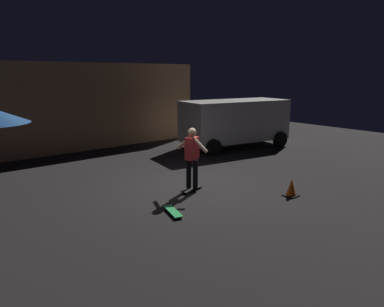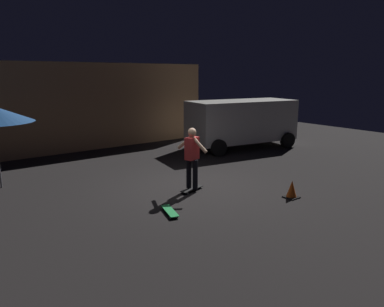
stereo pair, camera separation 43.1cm
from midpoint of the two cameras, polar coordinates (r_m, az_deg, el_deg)
ground_plane at (r=9.97m, az=0.86°, el=-5.49°), size 28.00×28.00×0.00m
low_building at (r=16.40m, az=-18.92°, el=7.46°), size 12.11×3.20×3.59m
parked_van at (r=15.30m, az=8.88°, el=5.26°), size 4.85×2.86×2.03m
skateboard_ridden at (r=9.64m, az=1.29°, el=-5.78°), size 0.81×0.40×0.07m
skateboard_spare at (r=8.15m, az=-2.10°, el=-9.33°), size 0.40×0.81×0.07m
skater at (r=9.37m, az=1.32°, el=-0.09°), size 0.42×0.97×1.67m
traffic_cone at (r=9.49m, az=17.16°, el=-5.67°), size 0.34×0.34×0.46m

